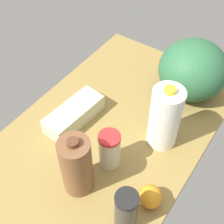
{
  "coord_description": "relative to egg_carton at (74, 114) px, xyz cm",
  "views": [
    {
      "loc": [
        -70.36,
        -48.4,
        107.79
      ],
      "look_at": [
        0.0,
        0.0,
        13.0
      ],
      "focal_mm": 50.0,
      "sensor_mm": 36.0,
      "label": 1
    }
  ],
  "objects": [
    {
      "name": "watermelon",
      "position": [
        44.88,
        -33.27,
        9.69
      ],
      "size": [
        30.95,
        30.95,
        26.96
      ],
      "primitive_type": "ellipsoid",
      "color": "#2A623C",
      "rests_on": "countertop"
    },
    {
      "name": "orange_far_back",
      "position": [
        -15.11,
        -46.63,
        0.41
      ],
      "size": [
        8.4,
        8.4,
        8.4
      ],
      "primitive_type": "sphere",
      "color": "orange",
      "rests_on": "countertop"
    },
    {
      "name": "countertop",
      "position": [
        5.77,
        -16.01,
        -5.29
      ],
      "size": [
        120.0,
        76.0,
        3.0
      ],
      "primitive_type": "cube",
      "color": "olive",
      "rests_on": "ground"
    },
    {
      "name": "tumbler_cup",
      "position": [
        -9.41,
        -25.33,
        4.66
      ],
      "size": [
        8.45,
        8.45,
        16.81
      ],
      "color": "beige",
      "rests_on": "countertop"
    },
    {
      "name": "milk_jug",
      "position": [
        11.9,
        -36.52,
        10.25
      ],
      "size": [
        12.27,
        12.27,
        29.64
      ],
      "color": "white",
      "rests_on": "countertop"
    },
    {
      "name": "chocolate_milk_jug",
      "position": [
        -23.68,
        -21.37,
        8.86
      ],
      "size": [
        11.23,
        11.23,
        26.85
      ],
      "color": "brown",
      "rests_on": "countertop"
    },
    {
      "name": "shaker_bottle",
      "position": [
        -26.14,
        -43.46,
        5.25
      ],
      "size": [
        7.78,
        7.78,
        17.99
      ],
      "color": "#383433",
      "rests_on": "countertop"
    },
    {
      "name": "egg_carton",
      "position": [
        0.0,
        0.0,
        0.0
      ],
      "size": [
        28.87,
        13.44,
        7.57
      ],
      "primitive_type": "cube",
      "rotation": [
        0.0,
        0.0,
        -0.09
      ],
      "color": "beige",
      "rests_on": "countertop"
    }
  ]
}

